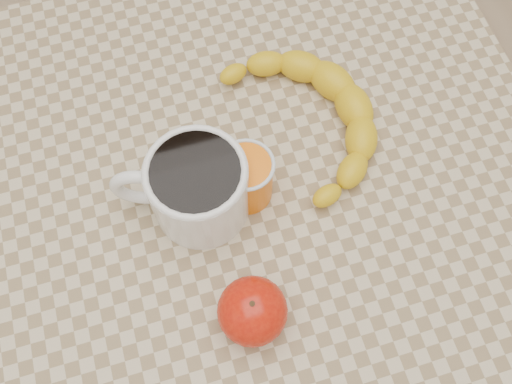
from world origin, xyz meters
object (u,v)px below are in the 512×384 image
object	(u,v)px
table	(256,223)
banana	(309,118)
coffee_mug	(195,187)
apple	(252,311)
orange_juice_glass	(247,178)

from	to	relation	value
table	banana	size ratio (longest dim) A/B	2.61
coffee_mug	banana	size ratio (longest dim) A/B	0.57
coffee_mug	apple	size ratio (longest dim) A/B	1.83
table	orange_juice_glass	world-z (taller)	orange_juice_glass
coffee_mug	orange_juice_glass	xyz separation A→B (m)	(0.06, 0.00, -0.01)
table	orange_juice_glass	xyz separation A→B (m)	(-0.01, 0.01, 0.13)
table	banana	distance (m)	0.16
table	coffee_mug	size ratio (longest dim) A/B	4.56
coffee_mug	table	bearing A→B (deg)	-9.52
apple	banana	world-z (taller)	apple
orange_juice_glass	coffee_mug	bearing A→B (deg)	-179.71
table	apple	size ratio (longest dim) A/B	8.33
coffee_mug	orange_juice_glass	bearing A→B (deg)	0.29
orange_juice_glass	apple	xyz separation A→B (m)	(-0.04, -0.15, -0.00)
orange_juice_glass	apple	size ratio (longest dim) A/B	0.82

